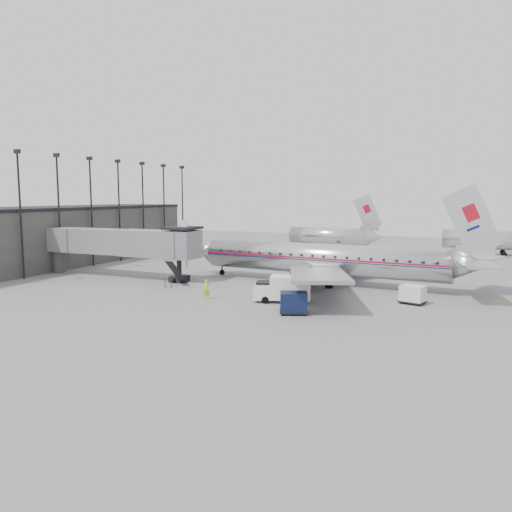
{
  "coord_description": "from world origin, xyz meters",
  "views": [
    {
      "loc": [
        21.38,
        -45.06,
        9.91
      ],
      "look_at": [
        -0.5,
        5.56,
        3.2
      ],
      "focal_mm": 35.0,
      "sensor_mm": 36.0,
      "label": 1
    }
  ],
  "objects_px": {
    "airliner": "(327,259)",
    "service_van": "(283,288)",
    "ramp_worker": "(207,289)",
    "baggage_cart_navy": "(294,302)",
    "baggage_cart_white": "(413,294)"
  },
  "relations": [
    {
      "from": "baggage_cart_white",
      "to": "ramp_worker",
      "type": "xyz_separation_m",
      "value": [
        -18.43,
        -5.67,
        0.03
      ]
    },
    {
      "from": "baggage_cart_white",
      "to": "airliner",
      "type": "bearing_deg",
      "value": 161.51
    },
    {
      "from": "ramp_worker",
      "to": "service_van",
      "type": "bearing_deg",
      "value": -23.31
    },
    {
      "from": "airliner",
      "to": "baggage_cart_white",
      "type": "relative_size",
      "value": 13.8
    },
    {
      "from": "airliner",
      "to": "baggage_cart_white",
      "type": "height_order",
      "value": "airliner"
    },
    {
      "from": "airliner",
      "to": "service_van",
      "type": "bearing_deg",
      "value": -91.58
    },
    {
      "from": "ramp_worker",
      "to": "airliner",
      "type": "bearing_deg",
      "value": 20.23
    },
    {
      "from": "baggage_cart_navy",
      "to": "airliner",
      "type": "bearing_deg",
      "value": 73.66
    },
    {
      "from": "airliner",
      "to": "ramp_worker",
      "type": "distance_m",
      "value": 15.26
    },
    {
      "from": "airliner",
      "to": "ramp_worker",
      "type": "relative_size",
      "value": 18.8
    },
    {
      "from": "baggage_cart_white",
      "to": "ramp_worker",
      "type": "bearing_deg",
      "value": -146.74
    },
    {
      "from": "airliner",
      "to": "service_van",
      "type": "xyz_separation_m",
      "value": [
        -1.15,
        -10.96,
        -1.5
      ]
    },
    {
      "from": "airliner",
      "to": "service_van",
      "type": "relative_size",
      "value": 6.3
    },
    {
      "from": "service_van",
      "to": "ramp_worker",
      "type": "xyz_separation_m",
      "value": [
        -7.23,
        -1.65,
        -0.36
      ]
    },
    {
      "from": "airliner",
      "to": "baggage_cart_white",
      "type": "bearing_deg",
      "value": -30.25
    }
  ]
}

